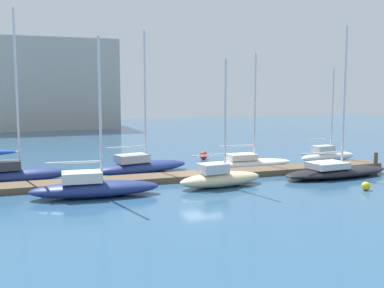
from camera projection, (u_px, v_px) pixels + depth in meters
name	position (u px, v px, depth m)	size (l,w,h in m)	color
ground_plane	(203.00, 178.00, 30.06)	(120.00, 120.00, 0.00)	#2D567A
dock_pier	(203.00, 175.00, 30.04)	(27.26, 1.95, 0.37)	brown
dock_piling_far_end	(376.00, 160.00, 33.72)	(0.28, 0.28, 1.16)	brown
sailboat_0	(13.00, 173.00, 28.41)	(7.01, 2.52, 10.55)	navy
sailboat_1	(94.00, 187.00, 24.75)	(6.99, 2.44, 8.49)	navy
sailboat_2	(140.00, 165.00, 31.64)	(7.26, 3.55, 9.63)	navy
sailboat_3	(220.00, 177.00, 27.38)	(5.53, 2.35, 7.48)	beige
sailboat_4	(249.00, 162.00, 33.83)	(6.74, 1.88, 8.29)	white
sailboat_5	(336.00, 170.00, 30.39)	(8.15, 3.00, 9.75)	black
sailboat_6	(328.00, 155.00, 36.71)	(5.42, 1.99, 7.33)	white
mooring_buoy_yellow	(366.00, 186.00, 26.40)	(0.50, 0.50, 0.50)	yellow
mooring_buoy_red	(204.00, 155.00, 37.99)	(0.67, 0.67, 0.67)	red
harbor_building_distant	(50.00, 85.00, 67.90)	(18.51, 11.00, 12.73)	#ADA89E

